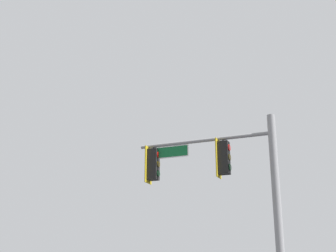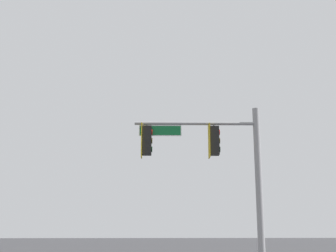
# 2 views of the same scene
# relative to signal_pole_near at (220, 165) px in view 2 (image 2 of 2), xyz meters

# --- Properties ---
(signal_pole_near) EXTENTS (4.75, 0.77, 6.40)m
(signal_pole_near) POSITION_rel_signal_pole_near_xyz_m (0.00, 0.00, 0.00)
(signal_pole_near) COLOR gray
(signal_pole_near) RESTS_ON ground_plane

